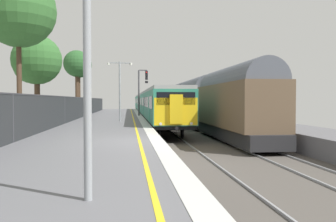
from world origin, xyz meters
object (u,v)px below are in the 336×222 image
platform_lamp_near (87,3)px  background_tree_right (77,65)px  commuter_train_at_platform (149,103)px  background_tree_left (79,66)px  signal_gantry (141,87)px  platform_lamp_mid (120,86)px  background_tree_back (18,13)px  freight_train_adjacent_track (186,101)px  background_tree_centre (35,62)px

platform_lamp_near → background_tree_right: background_tree_right is taller
commuter_train_at_platform → background_tree_left: 11.50m
signal_gantry → commuter_train_at_platform: bearing=82.6°
commuter_train_at_platform → signal_gantry: signal_gantry is taller
signal_gantry → platform_lamp_mid: size_ratio=1.05×
background_tree_left → background_tree_back: background_tree_back is taller
freight_train_adjacent_track → platform_lamp_near: (-7.59, -36.37, 1.70)m
background_tree_left → platform_lamp_mid: bearing=-75.0°
commuter_train_at_platform → background_tree_right: bearing=-145.6°
freight_train_adjacent_track → background_tree_right: (-13.15, 1.92, 4.39)m
background_tree_left → background_tree_back: (0.40, -30.02, 0.38)m
platform_lamp_near → background_tree_centre: size_ratio=0.85×
platform_lamp_near → platform_lamp_mid: (-0.00, 22.77, -0.47)m
commuter_train_at_platform → platform_lamp_mid: 22.13m
platform_lamp_near → platform_lamp_mid: bearing=90.0°
freight_train_adjacent_track → signal_gantry: size_ratio=10.33×
signal_gantry → background_tree_right: background_tree_right is taller
platform_lamp_mid → background_tree_right: size_ratio=0.62×
commuter_train_at_platform → background_tree_centre: (-10.06, -22.18, 3.42)m
platform_lamp_mid → freight_train_adjacent_track: bearing=60.8°
commuter_train_at_platform → signal_gantry: (-1.48, -11.30, 1.91)m
freight_train_adjacent_track → platform_lamp_mid: (-7.59, -13.60, 1.23)m
platform_lamp_mid → platform_lamp_near: bearing=-90.0°
freight_train_adjacent_track → signal_gantry: 6.48m
signal_gantry → background_tree_back: bearing=-115.8°
freight_train_adjacent_track → platform_lamp_mid: 15.62m
signal_gantry → background_tree_centre: 13.94m
platform_lamp_mid → background_tree_left: 24.88m
platform_lamp_mid → commuter_train_at_platform: bearing=80.6°
freight_train_adjacent_track → background_tree_left: background_tree_left is taller
background_tree_right → freight_train_adjacent_track: bearing=-8.3°
signal_gantry → platform_lamp_near: bearing=-93.6°
platform_lamp_mid → background_tree_back: 9.60m
commuter_train_at_platform → freight_train_adjacent_track: freight_train_adjacent_track is taller
commuter_train_at_platform → platform_lamp_near: 44.75m
background_tree_centre → background_tree_right: bearing=86.7°
commuter_train_at_platform → background_tree_centre: 24.59m
freight_train_adjacent_track → platform_lamp_near: platform_lamp_near is taller
background_tree_left → background_tree_centre: size_ratio=1.29×
background_tree_centre → background_tree_back: background_tree_back is taller
background_tree_centre → background_tree_back: 6.35m
platform_lamp_near → platform_lamp_mid: 22.78m
background_tree_centre → background_tree_right: background_tree_right is taller
platform_lamp_near → background_tree_left: bearing=97.8°
commuter_train_at_platform → background_tree_left: (-9.96, 1.97, 5.41)m
freight_train_adjacent_track → background_tree_right: bearing=171.7°
commuter_train_at_platform → background_tree_right: 12.08m
background_tree_left → platform_lamp_near: bearing=-82.2°
platform_lamp_near → platform_lamp_mid: platform_lamp_near is taller
signal_gantry → background_tree_left: size_ratio=0.59×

